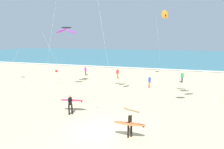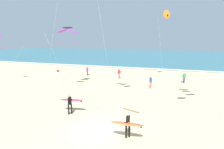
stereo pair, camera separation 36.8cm
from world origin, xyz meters
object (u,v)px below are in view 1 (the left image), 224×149
bystander_purple_top (85,71)px  bystander_green_top (182,77)px  kite_delta_amber_mid (165,15)px  driftwood_log (131,110)px  kite_arc_charcoal_far (66,30)px  bystander_blue_top (149,82)px  surfer_trailing (71,102)px  lifeguard_flag (56,76)px  surfer_lead (130,123)px  bystander_red_top (118,73)px

bystander_purple_top → bystander_green_top: bearing=-3.1°
kite_delta_amber_mid → driftwood_log: bearing=-100.7°
kite_delta_amber_mid → bystander_green_top: (2.85, -1.29, -8.77)m
kite_arc_charcoal_far → bystander_blue_top: bearing=18.6°
surfer_trailing → bystander_blue_top: bearing=59.1°
bystander_purple_top → driftwood_log: size_ratio=1.00×
kite_arc_charcoal_far → lifeguard_flag: (-2.87, 1.54, -5.94)m
bystander_green_top → driftwood_log: bystander_green_top is taller
surfer_lead → lifeguard_flag: lifeguard_flag is taller
surfer_trailing → bystander_purple_top: bearing=109.5°
bystander_green_top → bystander_purple_top: bearing=176.9°
surfer_lead → surfer_trailing: size_ratio=0.98×
kite_delta_amber_mid → kite_arc_charcoal_far: kite_delta_amber_mid is taller
kite_arc_charcoal_far → bystander_purple_top: (-1.41, 8.15, -6.40)m
kite_delta_amber_mid → driftwood_log: kite_delta_amber_mid is taller
bystander_green_top → bystander_blue_top: same height
bystander_purple_top → bystander_blue_top: 12.08m
surfer_lead → bystander_purple_top: surfer_lead is taller
bystander_green_top → bystander_blue_top: (-4.32, -4.10, 0.00)m
surfer_lead → bystander_red_top: (-4.81, 16.41, -0.23)m
bystander_blue_top → surfer_trailing: bearing=-120.9°
lifeguard_flag → bystander_red_top: bearing=39.1°
bystander_purple_top → surfer_lead: bearing=-58.2°
surfer_trailing → kite_arc_charcoal_far: bearing=120.1°
driftwood_log → kite_arc_charcoal_far: bearing=152.0°
kite_arc_charcoal_far → bystander_green_top: 17.00m
surfer_trailing → bystander_red_top: (0.60, 13.98, -0.23)m
kite_arc_charcoal_far → surfer_trailing: bearing=-59.9°
bystander_blue_top → bystander_purple_top: bearing=155.9°
kite_arc_charcoal_far → lifeguard_flag: bearing=151.7°
kite_delta_amber_mid → surfer_lead: bearing=-96.1°
surfer_trailing → driftwood_log: size_ratio=1.34×
kite_delta_amber_mid → bystander_blue_top: kite_delta_amber_mid is taller
surfer_trailing → kite_delta_amber_mid: kite_delta_amber_mid is taller
bystander_purple_top → kite_delta_amber_mid: bearing=2.2°
kite_delta_amber_mid → lifeguard_flag: 17.73m
surfer_trailing → bystander_green_top: surfer_trailing is taller
driftwood_log → bystander_green_top: bearing=65.8°
surfer_trailing → kite_arc_charcoal_far: 9.74m
kite_arc_charcoal_far → bystander_purple_top: kite_arc_charcoal_far is taller
bystander_green_top → kite_arc_charcoal_far: bearing=-152.3°
surfer_trailing → driftwood_log: 5.29m
lifeguard_flag → kite_delta_amber_mid: bearing=26.9°
bystander_blue_top → kite_delta_amber_mid: bearing=74.8°
bystander_green_top → driftwood_log: bearing=-114.2°
bystander_purple_top → bystander_green_top: 15.38m
bystander_red_top → kite_arc_charcoal_far: bearing=-120.5°
kite_delta_amber_mid → surfer_trailing: bearing=-115.7°
bystander_red_top → bystander_green_top: (9.56, -0.12, 0.00)m
kite_delta_amber_mid → bystander_purple_top: (-12.50, -0.47, -8.77)m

